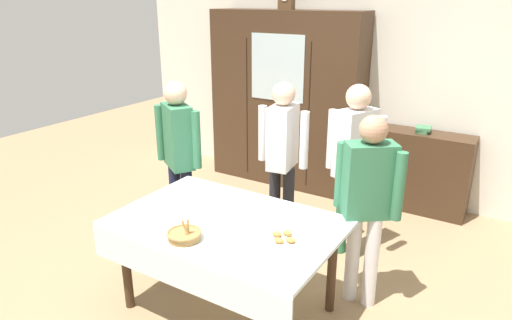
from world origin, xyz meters
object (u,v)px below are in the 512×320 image
(tea_cup_near_left, at_px, (212,223))
(person_by_cabinet, at_px, (283,149))
(book_stack, at_px, (423,129))
(person_behind_table_left, at_px, (368,195))
(pastry_plate, at_px, (284,239))
(bookshelf_low, at_px, (418,171))
(person_near_right_end, at_px, (179,148))
(wall_cabinet, at_px, (286,100))
(dining_table, at_px, (225,235))
(tea_cup_near_right, at_px, (203,193))
(bread_basket, at_px, (184,235))
(person_behind_table_right, at_px, (354,156))
(spoon_far_left, at_px, (238,229))
(spoon_far_right, at_px, (264,209))
(tea_cup_front_edge, at_px, (173,214))
(spoon_near_right, at_px, (272,220))

(tea_cup_near_left, height_order, person_by_cabinet, person_by_cabinet)
(book_stack, height_order, person_behind_table_left, person_behind_table_left)
(book_stack, distance_m, pastry_plate, 2.67)
(book_stack, bearing_deg, bookshelf_low, 180.00)
(person_by_cabinet, xyz_separation_m, person_near_right_end, (-0.83, -0.51, 0.00))
(book_stack, xyz_separation_m, person_near_right_end, (-1.78, -1.97, 0.03))
(wall_cabinet, xyz_separation_m, person_behind_table_left, (1.73, -1.93, -0.16))
(dining_table, relative_size, tea_cup_near_right, 12.62)
(book_stack, distance_m, tea_cup_near_left, 2.87)
(bread_basket, bearing_deg, person_behind_table_right, 70.60)
(bread_basket, bearing_deg, person_by_cabinet, 93.06)
(tea_cup_near_left, bearing_deg, person_near_right_end, 141.38)
(spoon_far_left, bearing_deg, person_near_right_end, 148.46)
(pastry_plate, relative_size, person_behind_table_left, 0.18)
(bread_basket, bearing_deg, tea_cup_near_left, 78.43)
(dining_table, distance_m, person_by_cabinet, 1.23)
(wall_cabinet, height_order, person_by_cabinet, wall_cabinet)
(dining_table, relative_size, person_behind_table_left, 1.07)
(bookshelf_low, height_order, person_near_right_end, person_near_right_end)
(tea_cup_near_left, relative_size, person_near_right_end, 0.08)
(bookshelf_low, bearing_deg, spoon_far_left, -103.56)
(spoon_far_left, relative_size, person_behind_table_left, 0.08)
(book_stack, distance_m, spoon_far_left, 2.75)
(tea_cup_near_left, distance_m, spoon_far_right, 0.47)
(tea_cup_near_right, xyz_separation_m, person_behind_table_left, (1.25, 0.39, 0.13))
(wall_cabinet, height_order, tea_cup_near_left, wall_cabinet)
(tea_cup_front_edge, xyz_separation_m, person_by_cabinet, (0.20, 1.31, 0.17))
(person_behind_table_right, bearing_deg, person_behind_table_left, -61.44)
(book_stack, height_order, spoon_near_right, book_stack)
(person_near_right_end, bearing_deg, spoon_far_right, -16.29)
(tea_cup_front_edge, bearing_deg, tea_cup_near_left, 5.60)
(person_behind_table_right, bearing_deg, tea_cup_near_right, -131.69)
(dining_table, xyz_separation_m, tea_cup_near_right, (-0.42, 0.28, 0.13))
(pastry_plate, bearing_deg, book_stack, 83.75)
(tea_cup_near_left, xyz_separation_m, pastry_plate, (0.53, 0.09, -0.01))
(book_stack, relative_size, spoon_far_right, 1.63)
(tea_cup_front_edge, height_order, pastry_plate, tea_cup_front_edge)
(pastry_plate, relative_size, person_near_right_end, 0.17)
(dining_table, height_order, tea_cup_front_edge, tea_cup_front_edge)
(book_stack, bearing_deg, tea_cup_near_left, -106.65)
(spoon_near_right, height_order, person_by_cabinet, person_by_cabinet)
(pastry_plate, xyz_separation_m, person_behind_table_right, (-0.00, 1.30, 0.21))
(tea_cup_front_edge, bearing_deg, person_near_right_end, 128.10)
(spoon_far_left, distance_m, spoon_far_right, 0.37)
(book_stack, xyz_separation_m, pastry_plate, (-0.29, -2.65, -0.17))
(spoon_far_right, xyz_separation_m, person_behind_table_right, (0.35, 0.96, 0.22))
(book_stack, bearing_deg, bread_basket, -106.24)
(person_by_cabinet, bearing_deg, person_behind_table_left, -27.31)
(tea_cup_near_left, bearing_deg, person_behind_table_right, 69.31)
(spoon_near_right, bearing_deg, spoon_far_left, -119.45)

